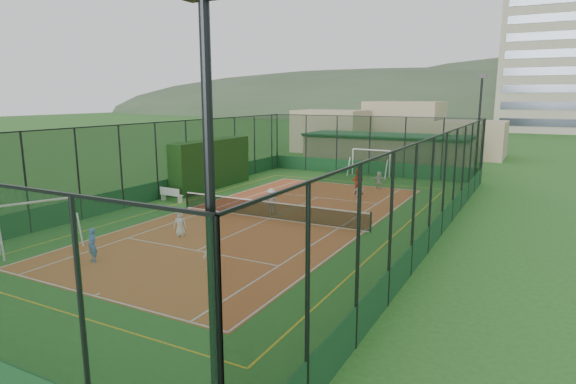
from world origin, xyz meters
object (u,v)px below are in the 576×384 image
child_far_left (271,201)px  floodlight_se (212,262)px  child_far_back (379,180)px  futsal_goal_far (371,163)px  white_bench (172,194)px  child_near_left (180,224)px  child_far_right (359,194)px  child_near_right (210,256)px  floodlight_ne (478,130)px  apartment_tower (546,51)px  futsal_goal_near (37,225)px  clubhouse (386,151)px  child_near_mid (92,245)px  coach (358,181)px

child_far_left → floodlight_se: bearing=86.4°
child_far_back → futsal_goal_far: bearing=-75.4°
white_bench → futsal_goal_far: 17.73m
child_near_left → child_far_back: 17.05m
child_far_back → child_far_left: bearing=62.7°
child_far_right → child_near_right: bearing=74.9°
futsal_goal_far → child_near_left: 21.79m
floodlight_ne → floodlight_se: bearing=-90.0°
apartment_tower → floodlight_se: bearing=-92.0°
futsal_goal_near → child_far_right: bearing=-10.3°
floodlight_se → futsal_goal_far: (-8.33, 33.29, -3.02)m
clubhouse → futsal_goal_near: size_ratio=4.73×
white_bench → futsal_goal_near: 10.29m
floodlight_ne → child_near_mid: 28.68m
clubhouse → apartment_tower: (12.00, 60.00, 13.43)m
floodlight_se → white_bench: (-16.40, 17.52, -3.66)m
child_near_right → child_far_left: size_ratio=0.89×
floodlight_ne → child_far_right: bearing=-116.8°
child_near_mid → child_near_right: bearing=27.9°
clubhouse → apartment_tower: bearing=78.7°
white_bench → child_far_left: (7.23, 0.28, 0.26)m
child_near_right → child_far_right: size_ratio=0.97×
clubhouse → white_bench: size_ratio=9.14×
coach → child_far_back: bearing=-113.3°
child_near_mid → coach: (4.80, 18.21, 0.18)m
child_near_mid → child_far_right: size_ratio=1.06×
clubhouse → child_near_mid: (-2.83, -31.48, -0.86)m
child_near_left → clubhouse: bearing=59.3°
child_near_right → coach: coach is taller
apartment_tower → child_near_left: bearing=-99.2°
floodlight_ne → child_near_left: (-10.70, -21.56, -3.49)m
child_far_left → child_far_right: size_ratio=1.09×
child_far_left → floodlight_ne: bearing=-151.6°
floodlight_se → coach: bearing=104.7°
apartment_tower → child_far_left: 83.01m
floodlight_se → child_far_left: size_ratio=5.74×
child_near_left → child_far_right: size_ratio=0.94×
futsal_goal_far → child_far_left: (-0.84, -15.49, -0.38)m
white_bench → coach: size_ratio=0.94×
child_near_left → child_far_back: bearing=47.5°
floodlight_se → child_near_left: (-10.70, 11.64, -3.49)m
futsal_goal_near → coach: futsal_goal_near is taller
floodlight_se → child_far_back: size_ratio=6.51×
child_far_back → coach: bearing=65.7°
floodlight_ne → child_near_right: size_ratio=6.46×
white_bench → futsal_goal_far: size_ratio=0.49×
white_bench → futsal_goal_near: bearing=-79.3°
floodlight_ne → child_near_right: (-6.47, -24.84, -3.48)m
white_bench → child_near_mid: bearing=-60.8°
child_far_left → child_near_left: bearing=45.2°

